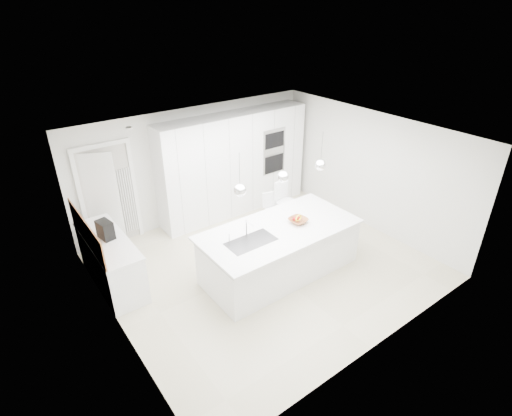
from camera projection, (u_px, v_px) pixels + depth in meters
floor at (265, 265)px, 7.53m from camera, size 5.50×5.50×0.00m
wall_back at (196, 164)px, 8.71m from camera, size 5.50×0.00×5.50m
wall_left at (109, 263)px, 5.50m from camera, size 0.00×5.00×5.00m
ceiling at (267, 138)px, 6.36m from camera, size 5.50×5.50×0.00m
tall_cabinets at (234, 164)px, 8.97m from camera, size 3.60×0.60×2.30m
oven_stack at (274, 151)px, 9.13m from camera, size 0.62×0.04×1.05m
doorway_frame at (109, 197)px, 7.77m from camera, size 1.11×0.08×2.13m
hallway_door at (98, 203)px, 7.61m from camera, size 0.76×0.38×2.00m
radiator at (127, 201)px, 8.02m from camera, size 0.32×0.04×1.40m
left_base_cabinets at (111, 262)px, 6.89m from camera, size 0.60×1.80×0.86m
left_worktop at (107, 240)px, 6.68m from camera, size 0.62×1.82×0.04m
oak_backsplash at (86, 232)px, 6.40m from camera, size 0.02×1.80×0.50m
island_base at (280, 252)px, 7.17m from camera, size 2.80×1.20×0.86m
island_worktop at (279, 229)px, 6.99m from camera, size 2.84×1.40×0.04m
island_sink at (251, 246)px, 6.64m from camera, size 0.84×0.44×0.18m
island_tap at (246, 228)px, 6.70m from camera, size 0.02×0.02×0.30m
pendant_left at (240, 190)px, 6.03m from camera, size 0.20×0.20×0.20m
pendant_mid at (283, 177)px, 6.48m from camera, size 0.20×0.20×0.20m
pendant_right at (320, 165)px, 6.93m from camera, size 0.20×0.20×0.20m
fruit_bowl at (298, 221)px, 7.14m from camera, size 0.36×0.36×0.08m
espresso_machine at (105, 230)px, 6.63m from camera, size 0.24×0.33×0.32m
bar_stool_left at (273, 217)px, 8.17m from camera, size 0.43×0.53×1.00m
bar_stool_right at (286, 210)px, 8.20m from camera, size 0.48×0.61×1.21m
apple_a at (298, 218)px, 7.17m from camera, size 0.07×0.07×0.07m
apple_b at (294, 219)px, 7.14m from camera, size 0.08×0.08×0.08m
banana_bunch at (299, 218)px, 7.09m from camera, size 0.22×0.16×0.20m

